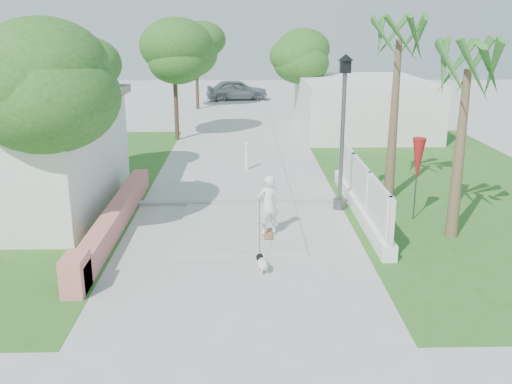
{
  "coord_description": "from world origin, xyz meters",
  "views": [
    {
      "loc": [
        0.09,
        -10.37,
        5.24
      ],
      "look_at": [
        0.41,
        3.57,
        1.1
      ],
      "focal_mm": 40.0,
      "sensor_mm": 36.0,
      "label": 1
    }
  ],
  "objects_px": {
    "skateboarder": "(268,206)",
    "dog": "(262,263)",
    "bollard": "(246,156)",
    "patio_umbrella": "(418,160)",
    "parked_car": "(237,90)",
    "street_lamp": "(343,127)"
  },
  "relations": [
    {
      "from": "dog",
      "to": "parked_car",
      "type": "relative_size",
      "value": 0.13
    },
    {
      "from": "bollard",
      "to": "parked_car",
      "type": "distance_m",
      "value": 20.14
    },
    {
      "from": "street_lamp",
      "to": "bollard",
      "type": "distance_m",
      "value": 5.56
    },
    {
      "from": "skateboarder",
      "to": "bollard",
      "type": "bearing_deg",
      "value": -106.52
    },
    {
      "from": "parked_car",
      "to": "patio_umbrella",
      "type": "bearing_deg",
      "value": -176.03
    },
    {
      "from": "street_lamp",
      "to": "skateboarder",
      "type": "bearing_deg",
      "value": -133.84
    },
    {
      "from": "street_lamp",
      "to": "skateboarder",
      "type": "distance_m",
      "value": 3.56
    },
    {
      "from": "street_lamp",
      "to": "dog",
      "type": "xyz_separation_m",
      "value": [
        -2.41,
        -4.39,
        -2.22
      ]
    },
    {
      "from": "street_lamp",
      "to": "dog",
      "type": "bearing_deg",
      "value": -118.75
    },
    {
      "from": "skateboarder",
      "to": "parked_car",
      "type": "distance_m",
      "value": 26.94
    },
    {
      "from": "parked_car",
      "to": "street_lamp",
      "type": "bearing_deg",
      "value": -179.88
    },
    {
      "from": "skateboarder",
      "to": "dog",
      "type": "bearing_deg",
      "value": 63.61
    },
    {
      "from": "skateboarder",
      "to": "parked_car",
      "type": "height_order",
      "value": "skateboarder"
    },
    {
      "from": "bollard",
      "to": "skateboarder",
      "type": "height_order",
      "value": "skateboarder"
    },
    {
      "from": "bollard",
      "to": "parked_car",
      "type": "relative_size",
      "value": 0.25
    },
    {
      "from": "patio_umbrella",
      "to": "skateboarder",
      "type": "bearing_deg",
      "value": -162.5
    },
    {
      "from": "street_lamp",
      "to": "parked_car",
      "type": "height_order",
      "value": "street_lamp"
    },
    {
      "from": "bollard",
      "to": "skateboarder",
      "type": "distance_m",
      "value": 6.82
    },
    {
      "from": "patio_umbrella",
      "to": "dog",
      "type": "bearing_deg",
      "value": -141.78
    },
    {
      "from": "bollard",
      "to": "dog",
      "type": "height_order",
      "value": "bollard"
    },
    {
      "from": "skateboarder",
      "to": "patio_umbrella",
      "type": "bearing_deg",
      "value": 176.79
    },
    {
      "from": "skateboarder",
      "to": "dog",
      "type": "xyz_separation_m",
      "value": [
        -0.21,
        -2.1,
        -0.63
      ]
    }
  ]
}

